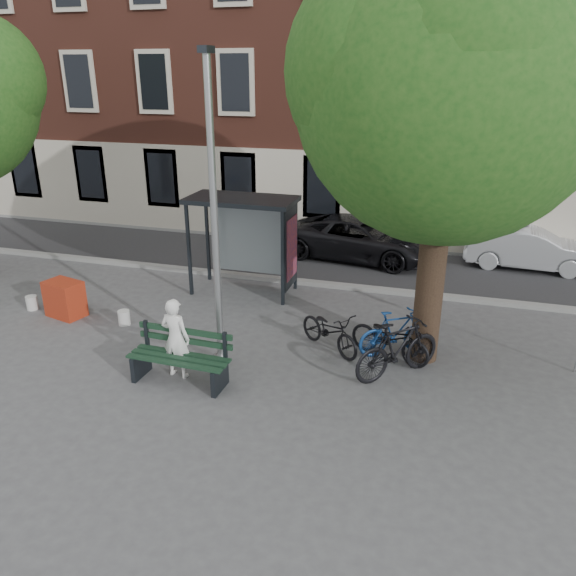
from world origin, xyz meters
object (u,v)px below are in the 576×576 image
Objects in this scene: car_silver at (530,249)px; car_dark at (360,238)px; bike_d at (398,349)px; red_stand at (65,299)px; lamppost at (215,236)px; painter at (176,338)px; bike_a at (390,338)px; bus_shelter at (258,224)px; bike_c at (330,330)px; bike_b at (396,332)px; bench at (180,360)px.

car_dark is at bearing 98.57° from car_silver.
car_dark is at bearing -29.56° from bike_d.
car_silver reaches higher than red_stand.
lamppost is at bearing -14.63° from red_stand.
bike_d is 0.42× the size of car_dark.
painter is at bearing 143.42° from car_silver.
bus_shelter is at bearing 76.34° from bike_a.
red_stand is (-6.20, -6.55, -0.22)m from car_dark.
car_silver is 13.37m from red_stand.
bike_c is at bearing -47.15° from bus_shelter.
car_silver is (7.30, 4.17, -1.29)m from bus_shelter.
red_stand is at bearing 59.53° from bike_b.
bike_a is 0.38× the size of car_dark.
bike_b is at bearing 157.03° from car_silver.
lamppost is 3.59× the size of bike_b.
bench is (0.11, -4.93, -1.44)m from bus_shelter.
bike_c is (-1.30, 0.03, -0.02)m from bike_a.
bike_b is 6.54m from car_dark.
bike_a is at bearing 20.89° from lamppost.
car_silver is at bearing -123.42° from painter.
painter is 0.82× the size of bike_d.
bike_a is at bearing -26.39° from bike_d.
bike_b is (4.01, -2.60, -1.41)m from bus_shelter.
bike_b is (3.90, 2.32, 0.04)m from bench.
painter is 0.82× the size of bench.
bench is 4.64m from red_stand.
red_stand is at bearing 144.45° from car_dark.
bus_shelter reaches higher than car_silver.
red_stand is (-7.96, -0.04, -0.03)m from bike_a.
bike_c reaches higher than red_stand.
bike_b is 0.94m from bike_d.
bench reaches higher than bike_a.
bike_d is (4.03, 1.40, 0.13)m from bench.
bus_shelter reaches higher than red_stand.
bike_d is (1.53, -0.72, 0.15)m from bike_c.
bike_b is 8.07m from red_stand.
car_silver is at bearing 29.76° from bus_shelter.
painter is at bearing -24.93° from red_stand.
red_stand is (-11.35, -7.06, -0.18)m from car_silver.
painter reaches higher than bike_b.
bike_b is 0.97× the size of bike_c.
bike_d is at bearing -40.44° from bus_shelter.
bus_shelter is 1.63× the size of bike_c.
bike_c is at bearing 110.90° from bike_a.
car_dark is 5.17m from car_silver.
car_silver is (7.35, 8.92, -0.20)m from painter.
bus_shelter is (-0.61, 4.11, -0.87)m from lamppost.
lamppost is 4.19m from bike_d.
bike_a is 0.48× the size of car_silver.
bike_c is at bearing -137.93° from painter.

